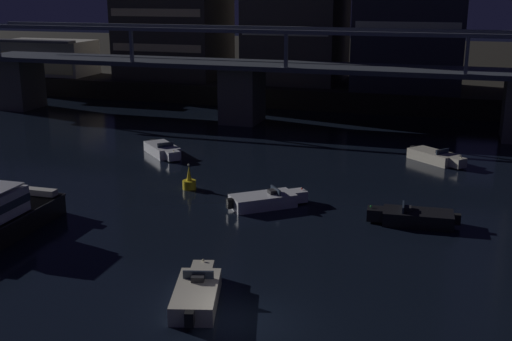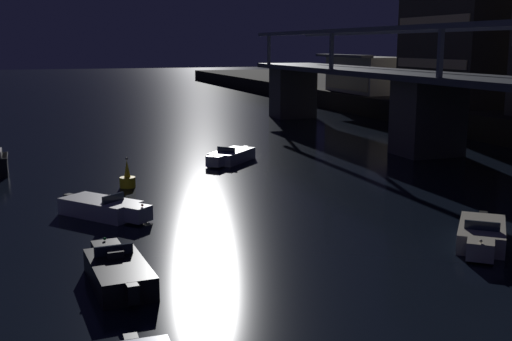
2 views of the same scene
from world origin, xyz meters
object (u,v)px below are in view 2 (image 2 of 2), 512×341
at_px(speedboat_mid_right, 230,156).
at_px(speedboat_near_center, 104,208).
at_px(speedboat_mid_left, 482,235).
at_px(channel_buoy, 127,179).
at_px(speedboat_far_center, 118,271).
at_px(waterfront_pavilion, 367,74).

bearing_deg(speedboat_mid_right, speedboat_near_center, -39.93).
xyz_separation_m(speedboat_mid_left, channel_buoy, (-15.44, -12.27, 0.06)).
height_order(speedboat_near_center, channel_buoy, channel_buoy).
height_order(speedboat_mid_right, speedboat_far_center, same).
distance_m(waterfront_pavilion, speedboat_near_center, 54.86).
xyz_separation_m(speedboat_mid_left, speedboat_mid_right, (-21.16, -4.39, 0.00)).
bearing_deg(speedboat_near_center, speedboat_mid_left, 56.26).
xyz_separation_m(speedboat_near_center, speedboat_mid_left, (9.47, 14.18, 0.00)).
bearing_deg(waterfront_pavilion, speedboat_far_center, -36.46).
bearing_deg(speedboat_far_center, speedboat_mid_right, 153.70).
xyz_separation_m(speedboat_near_center, channel_buoy, (-5.97, 1.91, 0.06)).
height_order(speedboat_mid_left, channel_buoy, channel_buoy).
xyz_separation_m(speedboat_near_center, speedboat_mid_right, (-11.69, 9.78, 0.00)).
bearing_deg(channel_buoy, speedboat_mid_left, 38.47).
xyz_separation_m(waterfront_pavilion, speedboat_mid_right, (29.17, -26.60, -4.02)).
bearing_deg(channel_buoy, waterfront_pavilion, 135.34).
distance_m(speedboat_near_center, speedboat_far_center, 8.94).
height_order(speedboat_mid_right, channel_buoy, channel_buoy).
bearing_deg(channel_buoy, speedboat_mid_right, 125.99).
distance_m(speedboat_near_center, speedboat_mid_right, 15.24).
height_order(speedboat_far_center, channel_buoy, channel_buoy).
bearing_deg(channel_buoy, speedboat_near_center, -17.74).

